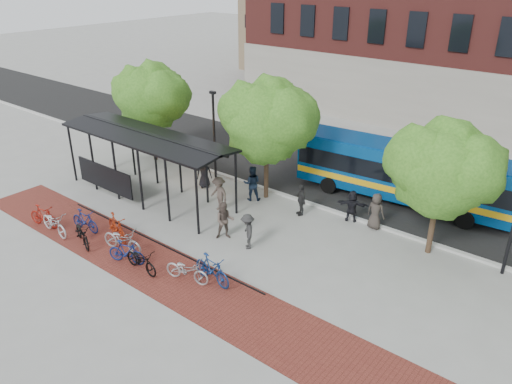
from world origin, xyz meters
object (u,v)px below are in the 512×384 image
Objects in this scene: bus_shelter at (145,143)px; pedestrian_3 at (219,194)px; bike_11 at (212,269)px; bike_5 at (117,227)px; pedestrian_4 at (301,200)px; bike_10 at (187,270)px; bike_3 at (85,221)px; bike_4 at (82,234)px; pedestrian_6 at (376,211)px; pedestrian_2 at (252,183)px; tree_b at (269,117)px; tree_c at (445,167)px; lamp_post_left at (214,133)px; bus at (403,171)px; pedestrian_9 at (248,231)px; bike_7 at (127,252)px; tree_a at (152,94)px; bike_1 at (44,216)px; pedestrian_8 at (225,221)px; bike_2 at (54,223)px; pedestrian_0 at (204,173)px; bike_6 at (122,240)px; pedestrian_5 at (352,206)px; bike_8 at (141,260)px.

pedestrian_3 is at bearing 13.95° from bus_shelter.
bike_11 is at bearing -24.59° from bus_shelter.
pedestrian_4 is at bearing -19.66° from bike_5.
pedestrian_4 reaches higher than bike_10.
bike_4 is at bearing -134.31° from bike_3.
pedestrian_2 is at bearing 14.38° from pedestrian_6.
tree_b is 4.46m from pedestrian_4.
tree_c is 3.03× the size of bike_10.
bus is (9.83, 3.77, -1.01)m from lamp_post_left.
lamp_post_left is (-4.10, 0.25, -1.71)m from tree_b.
pedestrian_2 is 4.94m from pedestrian_9.
bike_7 is (-9.68, -8.86, -3.54)m from tree_c.
bike_5 is at bearing -51.10° from tree_a.
bike_1 is (-2.28, -9.57, -2.20)m from lamp_post_left.
pedestrian_8 is at bearing -76.48° from tree_b.
pedestrian_6 is (11.38, 9.85, 0.33)m from bike_2.
bike_2 is (-1.23, -9.65, -2.19)m from lamp_post_left.
bus reaches higher than pedestrian_2.
bike_7 is (-6.42, -12.88, -1.22)m from bus.
tree_b is at bearing -45.95° from bike_1.
pedestrian_0 is 3.16m from pedestrian_2.
bus_shelter is 4.96× the size of bike_2.
bike_1 is at bearing 41.87° from pedestrian_6.
bike_6 is (7.40, -8.37, -3.68)m from tree_a.
bike_1 is (-15.36, -9.31, -3.51)m from tree_c.
bike_2 is at bearing -146.72° from tree_c.
pedestrian_5 is (2.58, 8.59, 0.29)m from bike_10.
bike_11 is 1.20× the size of pedestrian_9.
bike_4 is at bearing 108.75° from bike_11.
pedestrian_4 is (-3.22, -4.60, -0.92)m from bus.
tree_b is 9.72m from bike_7.
pedestrian_3 is 1.02× the size of pedestrian_8.
tree_b reaches higher than pedestrian_8.
bus_shelter reaches higher than bike_5.
pedestrian_4 is at bearing -13.04° from tree_b.
tree_a reaches higher than bus_shelter.
bike_7 is 5.23m from pedestrian_9.
bike_1 is 0.92× the size of bike_11.
bike_1 is 5.71m from bike_7.
pedestrian_6 is (11.29, 4.28, -2.10)m from bus_shelter.
tree_b is at bearing 162.36° from pedestrian_9.
pedestrian_6 is at bearing -25.49° from bike_4.
bike_8 is 4.71m from pedestrian_9.
bike_2 is 1.86m from bike_4.
bike_2 is at bearing 23.15° from pedestrian_2.
bike_8 is at bearing -42.48° from bus_shelter.
pedestrian_0 is 1.04× the size of pedestrian_4.
pedestrian_8 is at bearing -73.66° from pedestrian_4.
pedestrian_3 is (8.00, -2.78, -3.33)m from tree_a.
tree_c is 3.69× the size of pedestrian_5.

